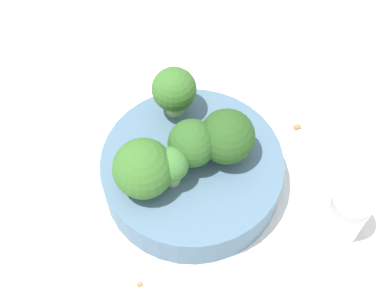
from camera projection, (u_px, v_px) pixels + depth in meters
ground_plane at (192, 182)px, 0.56m from camera, size 3.00×3.00×0.00m
bowl at (192, 172)px, 0.54m from camera, size 0.18×0.18×0.04m
broccoli_floret_0 at (189, 144)px, 0.50m from camera, size 0.05×0.05×0.05m
broccoli_floret_1 at (143, 169)px, 0.49m from camera, size 0.06×0.06×0.06m
broccoli_floret_2 at (174, 91)px, 0.53m from camera, size 0.05×0.05×0.06m
broccoli_floret_3 at (171, 166)px, 0.49m from camera, size 0.03×0.03×0.05m
broccoli_floret_4 at (227, 137)px, 0.50m from camera, size 0.05×0.05×0.06m
pepper_shaker at (347, 213)px, 0.51m from camera, size 0.04×0.04×0.06m
almond_crumb_0 at (140, 284)px, 0.50m from camera, size 0.01×0.01×0.01m
almond_crumb_1 at (297, 126)px, 0.60m from camera, size 0.01×0.01×0.01m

